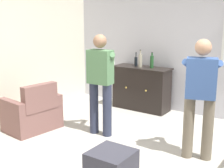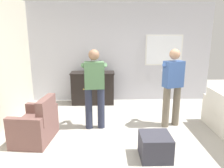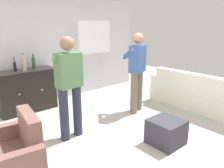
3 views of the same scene
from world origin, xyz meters
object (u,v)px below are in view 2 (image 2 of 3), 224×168
at_px(sideboard_cabinet, 93,88).
at_px(bottle_spirits_clear, 92,67).
at_px(bottle_liquor_amber, 100,67).
at_px(armchair, 36,126).
at_px(ottoman, 155,146).
at_px(person_standing_left, 94,85).
at_px(bottle_wine_green, 86,68).
at_px(person_standing_right, 172,84).

bearing_deg(sideboard_cabinet, bottle_spirits_clear, -108.77).
relative_size(bottle_liquor_amber, bottle_spirits_clear, 0.89).
bearing_deg(armchair, sideboard_cabinet, 65.69).
height_order(bottle_spirits_clear, ottoman, bottle_spirits_clear).
xyz_separation_m(bottle_spirits_clear, person_standing_left, (0.14, -1.56, -0.11)).
bearing_deg(bottle_liquor_amber, person_standing_left, -92.98).
distance_m(armchair, bottle_liquor_amber, 2.56).
height_order(bottle_liquor_amber, person_standing_left, person_standing_left).
xyz_separation_m(armchair, ottoman, (2.12, -0.66, -0.09)).
relative_size(armchair, bottle_wine_green, 3.26).
bearing_deg(ottoman, armchair, 162.65).
height_order(bottle_wine_green, person_standing_left, person_standing_left).
xyz_separation_m(armchair, person_standing_right, (2.73, 0.58, 0.65)).
height_order(armchair, bottle_spirits_clear, bottle_spirits_clear).
bearing_deg(armchair, ottoman, -17.35).
xyz_separation_m(ottoman, person_standing_right, (0.61, 1.24, 0.74)).
bearing_deg(bottle_wine_green, ottoman, -64.81).
relative_size(armchair, bottle_spirits_clear, 2.62).
xyz_separation_m(sideboard_cabinet, bottle_wine_green, (-0.17, 0.05, 0.55)).
bearing_deg(person_standing_left, bottle_liquor_amber, 87.02).
bearing_deg(armchair, bottle_wine_green, 70.10).
height_order(bottle_liquor_amber, ottoman, bottle_liquor_amber).
bearing_deg(person_standing_left, bottle_wine_green, 100.37).
height_order(ottoman, person_standing_left, person_standing_left).
bearing_deg(bottle_spirits_clear, person_standing_left, -84.71).
xyz_separation_m(ottoman, person_standing_left, (-1.03, 1.18, 0.74)).
bearing_deg(bottle_liquor_amber, bottle_spirits_clear, -163.35).
xyz_separation_m(sideboard_cabinet, person_standing_left, (0.13, -1.61, 0.48)).
bearing_deg(armchair, bottle_liquor_amber, 61.35).
distance_m(armchair, sideboard_cabinet, 2.34).
relative_size(ottoman, person_standing_left, 0.29).
bearing_deg(sideboard_cabinet, bottle_liquor_amber, 6.50).
xyz_separation_m(sideboard_cabinet, bottle_liquor_amber, (0.21, 0.02, 0.58)).
bearing_deg(sideboard_cabinet, person_standing_right, -41.11).
bearing_deg(bottle_spirits_clear, sideboard_cabinet, 71.23).
height_order(sideboard_cabinet, bottle_liquor_amber, bottle_liquor_amber).
xyz_separation_m(bottle_liquor_amber, person_standing_left, (-0.09, -1.63, -0.10)).
bearing_deg(bottle_liquor_amber, ottoman, -71.42).
relative_size(armchair, person_standing_left, 0.57).
bearing_deg(armchair, bottle_spirits_clear, 65.58).
bearing_deg(ottoman, person_standing_right, 63.68).
height_order(bottle_wine_green, ottoman, bottle_wine_green).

